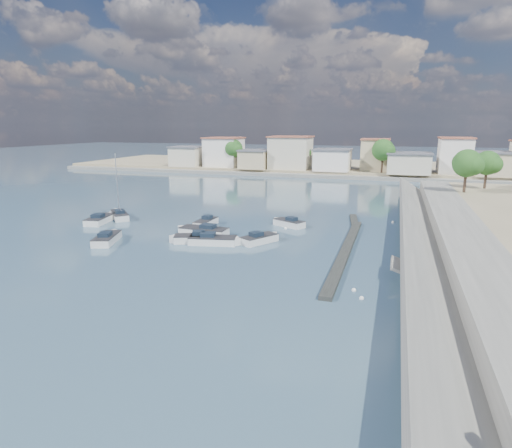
{
  "coord_description": "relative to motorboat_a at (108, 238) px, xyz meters",
  "views": [
    {
      "loc": [
        11.23,
        -32.0,
        12.45
      ],
      "look_at": [
        -3.59,
        13.32,
        1.4
      ],
      "focal_mm": 30.0,
      "sensor_mm": 36.0,
      "label": 1
    }
  ],
  "objects": [
    {
      "name": "motorboat_d",
      "position": [
        8.9,
        2.69,
        -0.0
      ],
      "size": [
        4.92,
        3.31,
        1.48
      ],
      "color": "silver",
      "rests_on": "ground"
    },
    {
      "name": "motorboat_h",
      "position": [
        11.58,
        2.77,
        -0.0
      ],
      "size": [
        5.73,
        2.96,
        1.48
      ],
      "color": "silver",
      "rests_on": "ground"
    },
    {
      "name": "far_town",
      "position": [
        28.92,
        71.09,
        4.56
      ],
      "size": [
        113.01,
        12.8,
        8.35
      ],
      "color": "beige",
      "rests_on": "far_shore_land"
    },
    {
      "name": "sailboat",
      "position": [
        -6.34,
        10.97,
        0.04
      ],
      "size": [
        5.02,
        5.18,
        9.0
      ],
      "color": "silver",
      "rests_on": "ground"
    },
    {
      "name": "mooring_buoys",
      "position": [
        25.18,
        8.55,
        -0.33
      ],
      "size": [
        14.53,
        27.55,
        0.35
      ],
      "color": "white",
      "rests_on": "ground"
    },
    {
      "name": "far_shore_quay",
      "position": [
        18.2,
        65.17,
        0.02
      ],
      "size": [
        160.0,
        2.5,
        0.8
      ],
      "primitive_type": "cube",
      "color": "slate",
      "rests_on": "ground"
    },
    {
      "name": "seawall_walkway",
      "position": [
        36.7,
        7.17,
        0.52
      ],
      "size": [
        5.0,
        90.0,
        1.8
      ],
      "primitive_type": "cube",
      "color": "slate",
      "rests_on": "ground"
    },
    {
      "name": "motorboat_f",
      "position": [
        16.92,
        13.36,
        -0.0
      ],
      "size": [
        4.45,
        3.32,
        1.48
      ],
      "color": "silver",
      "rests_on": "ground"
    },
    {
      "name": "motorboat_g",
      "position": [
        7.01,
        10.06,
        0.0
      ],
      "size": [
        1.72,
        4.73,
        1.48
      ],
      "color": "silver",
      "rests_on": "ground"
    },
    {
      "name": "motorboat_b",
      "position": [
        15.99,
        4.97,
        -0.0
      ],
      "size": [
        3.66,
        4.59,
        1.48
      ],
      "color": "silver",
      "rests_on": "ground"
    },
    {
      "name": "breakwater",
      "position": [
        25.11,
        6.86,
        -0.21
      ],
      "size": [
        2.0,
        31.02,
        0.35
      ],
      "color": "black",
      "rests_on": "ground"
    },
    {
      "name": "far_shore_land",
      "position": [
        18.2,
        86.17,
        0.32
      ],
      "size": [
        160.0,
        40.0,
        1.4
      ],
      "primitive_type": "cube",
      "color": "gray",
      "rests_on": "ground"
    },
    {
      "name": "shore_trees",
      "position": [
        26.54,
        62.29,
        5.84
      ],
      "size": [
        74.56,
        38.32,
        7.92
      ],
      "color": "#38281E",
      "rests_on": "ground"
    },
    {
      "name": "motorboat_e",
      "position": [
        -6.97,
        7.95,
        -0.0
      ],
      "size": [
        3.04,
        5.86,
        1.48
      ],
      "color": "silver",
      "rests_on": "ground"
    },
    {
      "name": "motorboat_c",
      "position": [
        8.37,
        6.17,
        0.0
      ],
      "size": [
        6.29,
        2.35,
        1.48
      ],
      "color": "silver",
      "rests_on": "ground"
    },
    {
      "name": "motorboat_a",
      "position": [
        0.0,
        0.0,
        0.0
      ],
      "size": [
        3.38,
        5.42,
        1.48
      ],
      "color": "silver",
      "rests_on": "ground"
    },
    {
      "name": "ground",
      "position": [
        18.2,
        34.17,
        -0.38
      ],
      "size": [
        400.0,
        400.0,
        0.0
      ],
      "primitive_type": "plane",
      "color": "#2C4158",
      "rests_on": "ground"
    }
  ]
}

